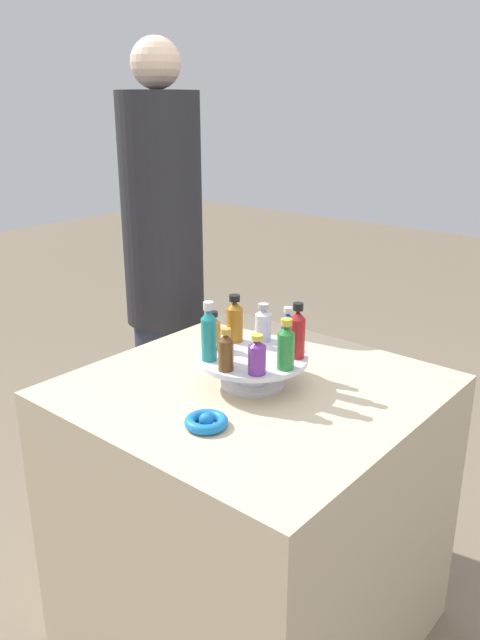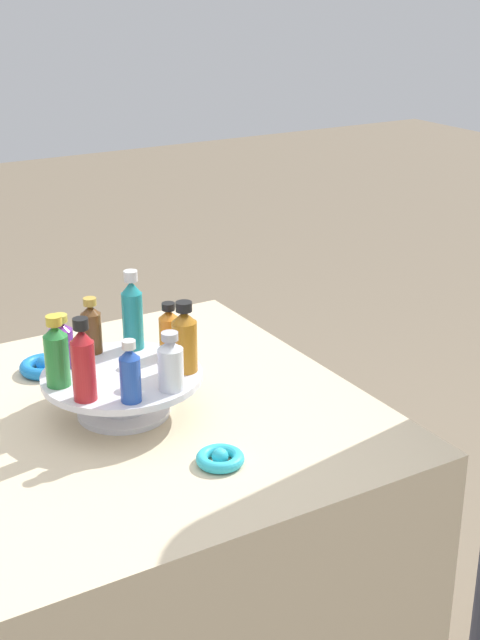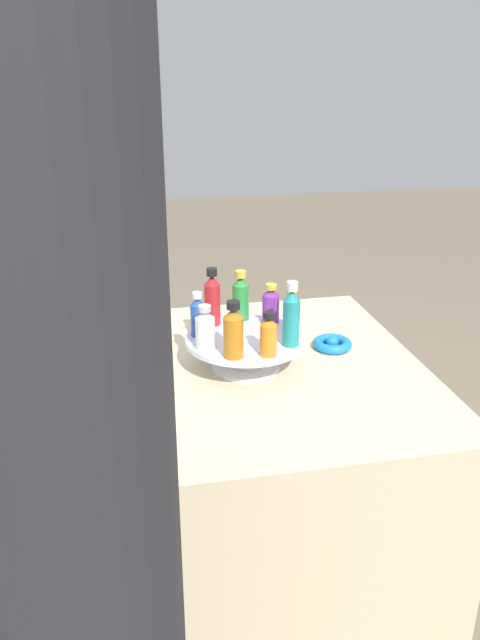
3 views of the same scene
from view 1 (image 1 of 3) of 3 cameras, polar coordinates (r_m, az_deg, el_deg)
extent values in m
plane|color=#756651|center=(2.06, 0.97, -26.03)|extent=(12.00, 12.00, 0.00)
cube|color=beige|center=(1.80, 1.04, -17.23)|extent=(0.84, 0.84, 0.78)
cylinder|color=silver|center=(1.60, 1.13, -5.71)|extent=(0.16, 0.16, 0.01)
cylinder|color=silver|center=(1.58, 1.14, -4.61)|extent=(0.09, 0.09, 0.06)
cylinder|color=silver|center=(1.57, 1.15, -3.45)|extent=(0.28, 0.28, 0.01)
cylinder|color=#234CAD|center=(1.61, 4.36, -1.15)|extent=(0.03, 0.03, 0.08)
cone|color=#234CAD|center=(1.60, 4.40, 0.40)|extent=(0.03, 0.03, 0.02)
cylinder|color=silver|center=(1.59, 4.41, 0.92)|extent=(0.02, 0.02, 0.01)
cylinder|color=silver|center=(1.65, 2.13, -0.67)|extent=(0.04, 0.04, 0.07)
cone|color=silver|center=(1.64, 2.15, 0.79)|extent=(0.04, 0.04, 0.02)
cylinder|color=#B2B2B7|center=(1.63, 2.15, 1.27)|extent=(0.03, 0.03, 0.01)
cylinder|color=#AD6B19|center=(1.64, -0.49, -0.43)|extent=(0.04, 0.04, 0.09)
cone|color=#AD6B19|center=(1.63, -0.50, 1.41)|extent=(0.04, 0.04, 0.02)
cylinder|color=black|center=(1.62, -0.50, 2.02)|extent=(0.03, 0.03, 0.02)
cylinder|color=orange|center=(1.60, -2.45, -1.41)|extent=(0.04, 0.04, 0.07)
cone|color=orange|center=(1.58, -2.47, 0.06)|extent=(0.03, 0.03, 0.02)
cylinder|color=black|center=(1.58, -2.48, 0.55)|extent=(0.02, 0.02, 0.01)
cylinder|color=teal|center=(1.52, -2.85, -1.79)|extent=(0.04, 0.04, 0.11)
cone|color=teal|center=(1.50, -2.90, 0.54)|extent=(0.04, 0.04, 0.02)
cylinder|color=silver|center=(1.49, -2.91, 1.31)|extent=(0.02, 0.02, 0.02)
cylinder|color=brown|center=(1.47, -1.30, -3.25)|extent=(0.04, 0.04, 0.08)
cone|color=brown|center=(1.45, -1.31, -1.58)|extent=(0.03, 0.03, 0.02)
cylinder|color=#B79338|center=(1.45, -1.32, -1.02)|extent=(0.02, 0.02, 0.01)
cylinder|color=#702D93|center=(1.45, 1.56, -3.66)|extent=(0.04, 0.04, 0.07)
cone|color=#702D93|center=(1.44, 1.58, -2.11)|extent=(0.04, 0.04, 0.02)
cylinder|color=gold|center=(1.43, 1.58, -1.59)|extent=(0.03, 0.03, 0.01)
cylinder|color=#288438|center=(1.48, 4.20, -2.83)|extent=(0.04, 0.04, 0.09)
cone|color=#288438|center=(1.46, 4.26, -0.86)|extent=(0.04, 0.04, 0.02)
cylinder|color=gold|center=(1.45, 4.27, -0.20)|extent=(0.03, 0.03, 0.02)
cylinder|color=#B21E23|center=(1.54, 5.25, -1.67)|extent=(0.04, 0.04, 0.10)
cone|color=#B21E23|center=(1.52, 5.32, 0.50)|extent=(0.04, 0.04, 0.02)
cylinder|color=black|center=(1.52, 5.35, 1.22)|extent=(0.03, 0.03, 0.02)
torus|color=#2DB7CC|center=(1.80, 4.37, -2.58)|extent=(0.08, 0.08, 0.02)
sphere|color=#2DB7CC|center=(1.80, 4.37, -2.47)|extent=(0.03, 0.03, 0.03)
torus|color=blue|center=(1.40, -3.10, -9.28)|extent=(0.10, 0.10, 0.02)
sphere|color=blue|center=(1.40, -3.10, -9.11)|extent=(0.03, 0.03, 0.03)
cylinder|color=#282D42|center=(2.47, -6.44, -7.61)|extent=(0.24, 0.24, 0.70)
cylinder|color=#232328|center=(2.23, -7.17, 9.81)|extent=(0.28, 0.28, 0.80)
sphere|color=beige|center=(2.21, -7.73, 22.28)|extent=(0.17, 0.17, 0.17)
camera|label=2|loc=(2.46, 33.35, 17.67)|focal=50.00mm
camera|label=3|loc=(2.61, -18.34, 18.04)|focal=35.00mm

